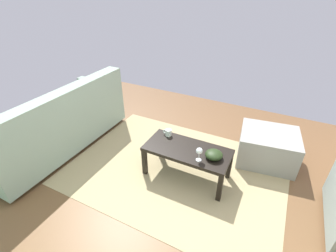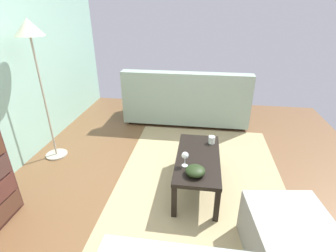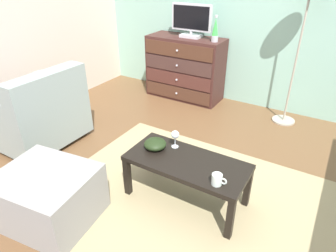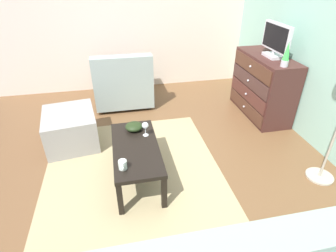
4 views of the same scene
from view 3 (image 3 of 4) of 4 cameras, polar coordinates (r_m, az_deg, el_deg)
name	(u,v)px [view 3 (image 3 of 4)]	position (r m, az deg, el deg)	size (l,w,h in m)	color
ground_plane	(189,188)	(2.78, 4.09, -11.86)	(5.55, 4.71, 0.05)	brown
wall_accent_rear	(271,11)	(4.15, 19.34, 20.18)	(5.55, 0.12, 2.52)	#92C2AD
area_rug	(199,207)	(2.57, 6.07, -15.35)	(2.60, 1.90, 0.01)	tan
dresser	(185,68)	(4.39, 3.28, 11.08)	(1.09, 0.49, 0.89)	#41221E
tv	(191,20)	(4.23, 4.55, 19.67)	(0.58, 0.18, 0.44)	silver
lava_lamp	(215,30)	(4.03, 9.11, 17.79)	(0.09, 0.09, 0.33)	#B7B7BC
coffee_table	(187,166)	(2.42, 3.62, -7.69)	(0.99, 0.46, 0.40)	black
wine_glass	(175,135)	(2.49, 1.39, -1.77)	(0.07, 0.07, 0.16)	silver
mug	(217,180)	(2.16, 9.48, -10.15)	(0.11, 0.08, 0.08)	silver
bowl_decorative	(155,144)	(2.51, -2.49, -3.49)	(0.19, 0.19, 0.09)	black
armchair	(38,113)	(3.51, -23.83, 2.26)	(0.80, 0.87, 0.86)	#332319
ottoman	(48,196)	(2.52, -22.12, -12.44)	(0.70, 0.60, 0.42)	gray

